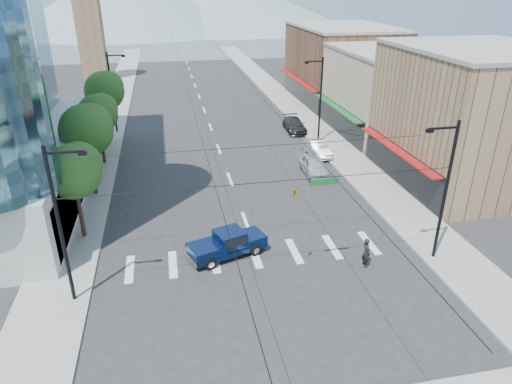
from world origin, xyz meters
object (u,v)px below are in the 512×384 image
pickup_truck (227,243)px  parked_car_near (314,166)px  pedestrian (366,252)px  parked_car_far (294,125)px  parked_car_mid (317,149)px

pickup_truck → parked_car_near: pickup_truck is taller
pedestrian → parked_car_far: bearing=-6.9°
parked_car_near → parked_car_mid: bearing=70.5°
pickup_truck → parked_car_mid: 19.93m
pickup_truck → parked_car_near: 15.15m
pickup_truck → pedestrian: size_ratio=2.78×
parked_car_near → parked_car_far: parked_car_near is taller
parked_car_mid → parked_car_near: bearing=-116.7°
parked_car_near → pedestrian: bearing=-93.6°
parked_car_far → parked_car_mid: bearing=-87.8°
pickup_truck → parked_car_mid: size_ratio=1.20×
pedestrian → parked_car_mid: pedestrian is taller
parked_car_far → parked_car_near: bearing=-95.7°
pickup_truck → parked_car_far: pickup_truck is taller
parked_car_mid → parked_car_far: bearing=84.6°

